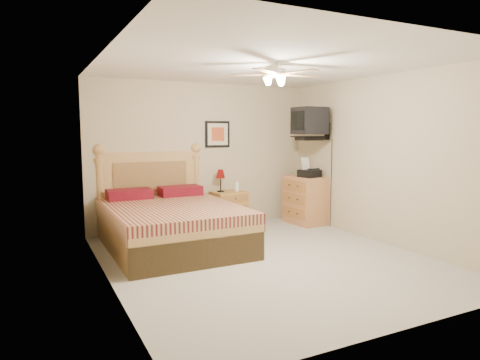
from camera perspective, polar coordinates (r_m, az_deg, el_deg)
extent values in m
plane|color=#AAA59A|center=(5.72, 3.64, -10.52)|extent=(4.50, 4.50, 0.00)
cube|color=white|center=(5.53, 3.84, 15.10)|extent=(4.00, 4.50, 0.04)
cube|color=#BCAC8A|center=(7.51, -4.96, 3.27)|extent=(4.00, 0.04, 2.50)
cube|color=#BCAC8A|center=(3.72, 21.46, -0.50)|extent=(4.00, 0.04, 2.50)
cube|color=#BCAC8A|center=(4.80, -17.37, 1.14)|extent=(0.04, 4.50, 2.50)
cube|color=#BCAC8A|center=(6.71, 18.67, 2.56)|extent=(0.04, 4.50, 2.50)
cube|color=#AD7F34|center=(7.54, -1.50, -3.88)|extent=(0.61, 0.48, 0.62)
imported|color=white|center=(7.51, -0.40, -0.73)|extent=(0.10, 0.10, 0.21)
cube|color=black|center=(7.58, -3.02, 6.12)|extent=(0.46, 0.04, 0.46)
cube|color=#B37042|center=(7.86, 8.70, -2.64)|extent=(0.55, 0.76, 0.86)
imported|color=beige|center=(8.00, 7.27, 0.75)|extent=(0.26, 0.29, 0.02)
imported|color=gray|center=(8.03, 7.29, 0.91)|extent=(0.27, 0.30, 0.02)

